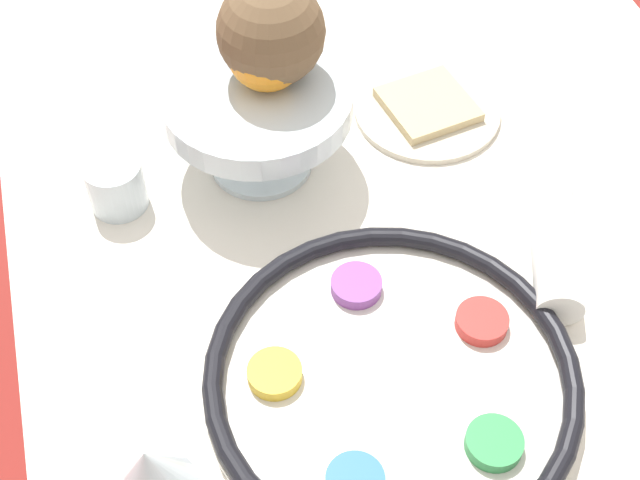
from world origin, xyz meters
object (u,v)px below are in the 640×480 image
(orange_fruit, at_px, (267,51))
(bread_plate, at_px, (427,109))
(wine_glass, at_px, (152,476))
(napkin_roll, at_px, (554,243))
(fruit_stand, at_px, (258,108))
(seder_plate, at_px, (392,378))
(cup_near, at_px, (116,185))
(coconut, at_px, (271,32))

(orange_fruit, relative_size, bread_plate, 0.48)
(wine_glass, distance_m, napkin_roll, 0.48)
(fruit_stand, height_order, bread_plate, fruit_stand)
(fruit_stand, distance_m, napkin_roll, 0.35)
(fruit_stand, relative_size, orange_fruit, 2.44)
(seder_plate, xyz_separation_m, cup_near, (0.31, 0.21, 0.01))
(seder_plate, height_order, orange_fruit, orange_fruit)
(seder_plate, bearing_deg, napkin_roll, -64.80)
(coconut, height_order, bread_plate, coconut)
(seder_plate, height_order, bread_plate, seder_plate)
(coconut, bearing_deg, seder_plate, -175.93)
(orange_fruit, height_order, coconut, coconut)
(orange_fruit, distance_m, napkin_roll, 0.36)
(coconut, height_order, cup_near, coconut)
(coconut, bearing_deg, napkin_roll, -135.26)
(bread_plate, bearing_deg, cup_near, 96.25)
(seder_plate, height_order, coconut, coconut)
(wine_glass, relative_size, napkin_roll, 0.81)
(seder_plate, bearing_deg, bread_plate, -25.67)
(cup_near, bearing_deg, orange_fruit, -82.21)
(napkin_roll, xyz_separation_m, cup_near, (0.20, 0.43, 0.01))
(orange_fruit, relative_size, cup_near, 1.34)
(wine_glass, bearing_deg, cup_near, -1.91)
(seder_plate, relative_size, orange_fruit, 4.18)
(bread_plate, bearing_deg, orange_fruit, 94.84)
(fruit_stand, bearing_deg, napkin_roll, -130.00)
(orange_fruit, height_order, bread_plate, orange_fruit)
(seder_plate, xyz_separation_m, bread_plate, (0.35, -0.17, -0.01))
(orange_fruit, bearing_deg, coconut, -36.83)
(wine_glass, relative_size, cup_near, 2.32)
(wine_glass, xyz_separation_m, fruit_stand, (0.40, -0.18, -0.02))
(bread_plate, relative_size, napkin_roll, 0.97)
(fruit_stand, relative_size, napkin_roll, 1.14)
(coconut, relative_size, bread_plate, 0.64)
(cup_near, bearing_deg, seder_plate, -144.91)
(cup_near, bearing_deg, fruit_stand, -84.88)
(fruit_stand, bearing_deg, bread_plate, -82.88)
(napkin_roll, bearing_deg, seder_plate, 115.20)
(coconut, xyz_separation_m, cup_near, (-0.04, 0.19, -0.14))
(wine_glass, height_order, fruit_stand, wine_glass)
(bread_plate, height_order, cup_near, cup_near)
(coconut, bearing_deg, wine_glass, 154.25)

